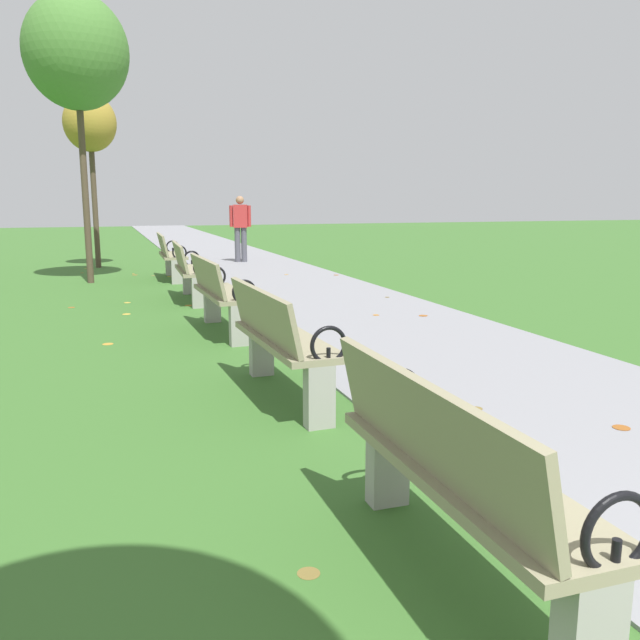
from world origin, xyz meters
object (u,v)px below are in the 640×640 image
(park_bench_3, at_px, (280,339))
(park_bench_5, at_px, (190,270))
(tree_2, at_px, (76,53))
(tree_3, at_px, (90,125))
(park_bench_4, at_px, (219,293))
(pedestrian_walking, at_px, (240,225))
(park_bench_2, at_px, (453,472))
(park_bench_6, at_px, (170,255))

(park_bench_3, bearing_deg, park_bench_5, 90.00)
(tree_2, height_order, tree_3, tree_2)
(park_bench_4, xyz_separation_m, tree_3, (-1.36, 8.38, 2.71))
(pedestrian_walking, bearing_deg, tree_3, -177.96)
(park_bench_4, relative_size, pedestrian_walking, 1.00)
(tree_3, relative_size, pedestrian_walking, 2.39)
(park_bench_3, xyz_separation_m, pedestrian_walking, (2.03, 11.23, 0.44))
(park_bench_3, bearing_deg, park_bench_2, -90.00)
(park_bench_5, bearing_deg, park_bench_2, -90.00)
(park_bench_3, distance_m, pedestrian_walking, 11.42)
(park_bench_2, relative_size, pedestrian_walking, 0.99)
(park_bench_2, bearing_deg, park_bench_5, 90.00)
(park_bench_6, distance_m, pedestrian_walking, 3.63)
(tree_2, bearing_deg, park_bench_6, 1.71)
(pedestrian_walking, bearing_deg, tree_2, -139.47)
(park_bench_2, relative_size, tree_3, 0.41)
(park_bench_4, bearing_deg, park_bench_3, -90.00)
(tree_2, height_order, pedestrian_walking, tree_2)
(park_bench_2, distance_m, pedestrian_walking, 14.08)
(park_bench_5, height_order, pedestrian_walking, pedestrian_walking)
(park_bench_6, bearing_deg, park_bench_3, -90.00)
(park_bench_3, distance_m, park_bench_6, 8.26)
(tree_2, bearing_deg, tree_3, 87.10)
(park_bench_3, xyz_separation_m, park_bench_6, (-0.00, 8.26, 0.00))
(pedestrian_walking, bearing_deg, park_bench_3, -100.24)
(park_bench_4, height_order, park_bench_5, same)
(park_bench_6, bearing_deg, tree_3, 115.41)
(park_bench_2, relative_size, tree_2, 0.31)
(park_bench_3, relative_size, park_bench_5, 1.00)
(park_bench_2, height_order, park_bench_6, same)
(park_bench_4, height_order, park_bench_6, same)
(park_bench_3, distance_m, park_bench_5, 5.39)
(park_bench_4, xyz_separation_m, pedestrian_walking, (2.03, 8.51, 0.44))
(park_bench_6, bearing_deg, park_bench_5, -90.00)
(park_bench_4, xyz_separation_m, tree_2, (-1.50, 5.49, 3.65))
(park_bench_3, bearing_deg, tree_2, 100.37)
(park_bench_3, relative_size, tree_2, 0.31)
(park_bench_6, relative_size, tree_3, 0.42)
(tree_3, bearing_deg, pedestrian_walking, 2.04)
(tree_2, bearing_deg, park_bench_2, -82.16)
(tree_2, bearing_deg, park_bench_3, -79.63)
(park_bench_5, bearing_deg, pedestrian_walking, 70.87)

